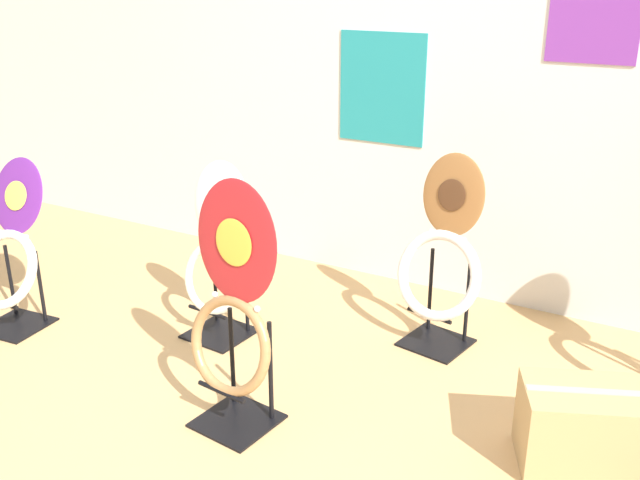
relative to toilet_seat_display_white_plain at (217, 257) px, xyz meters
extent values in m
cube|color=silver|center=(0.68, 1.03, 0.90)|extent=(8.00, 0.06, 2.60)
cube|color=teal|center=(0.35, 0.99, 0.66)|extent=(0.48, 0.01, 0.57)
cube|color=black|center=(0.00, -0.01, -0.39)|extent=(0.30, 0.30, 0.01)
cylinder|color=black|center=(-0.09, 0.09, -0.21)|extent=(0.02, 0.02, 0.35)
cylinder|color=black|center=(0.10, 0.07, -0.21)|extent=(0.02, 0.02, 0.35)
cylinder|color=black|center=(-0.01, -0.09, -0.25)|extent=(0.22, 0.04, 0.02)
torus|color=beige|center=(0.00, -0.03, -0.10)|extent=(0.36, 0.17, 0.34)
ellipsoid|color=white|center=(0.00, 0.04, 0.25)|extent=(0.33, 0.11, 0.39)
ellipsoid|color=silver|center=(0.00, 0.03, 0.25)|extent=(0.15, 0.04, 0.15)
sphere|color=silver|center=(-0.09, 0.02, 0.05)|extent=(0.02, 0.02, 0.02)
sphere|color=silver|center=(0.09, 0.01, 0.05)|extent=(0.02, 0.02, 0.02)
cube|color=black|center=(0.49, -0.55, -0.39)|extent=(0.31, 0.31, 0.01)
cylinder|color=black|center=(0.40, -0.45, -0.18)|extent=(0.02, 0.02, 0.41)
cylinder|color=black|center=(0.59, -0.47, -0.18)|extent=(0.02, 0.02, 0.41)
cylinder|color=black|center=(0.48, -0.63, -0.22)|extent=(0.22, 0.04, 0.02)
torus|color=#9E7042|center=(0.48, -0.57, -0.05)|extent=(0.39, 0.17, 0.38)
ellipsoid|color=#AD1E23|center=(0.49, -0.51, 0.34)|extent=(0.38, 0.10, 0.46)
ellipsoid|color=yellow|center=(0.49, -0.53, 0.34)|extent=(0.17, 0.04, 0.17)
sphere|color=silver|center=(0.39, -0.52, 0.11)|extent=(0.02, 0.02, 0.02)
sphere|color=silver|center=(0.59, -0.54, 0.11)|extent=(0.02, 0.02, 0.02)
cube|color=black|center=(-0.92, -0.44, -0.39)|extent=(0.30, 0.30, 0.01)
cylinder|color=black|center=(-1.02, -0.35, -0.20)|extent=(0.02, 0.02, 0.37)
cylinder|color=black|center=(-0.83, -0.34, -0.20)|extent=(0.02, 0.02, 0.37)
cylinder|color=black|center=(-0.91, -0.51, -0.24)|extent=(0.22, 0.04, 0.02)
torus|color=silver|center=(-0.92, -0.46, -0.09)|extent=(0.40, 0.27, 0.35)
ellipsoid|color=#60237F|center=(-0.93, -0.31, 0.23)|extent=(0.32, 0.18, 0.35)
ellipsoid|color=#E5CC4C|center=(-0.93, -0.32, 0.24)|extent=(0.14, 0.07, 0.13)
sphere|color=silver|center=(-1.01, -0.38, 0.06)|extent=(0.02, 0.02, 0.02)
sphere|color=silver|center=(-0.84, -0.36, 0.06)|extent=(0.02, 0.02, 0.02)
cube|color=black|center=(0.93, 0.41, -0.39)|extent=(0.32, 0.32, 0.01)
cylinder|color=black|center=(0.85, 0.52, -0.18)|extent=(0.02, 0.02, 0.41)
cylinder|color=black|center=(1.05, 0.48, -0.18)|extent=(0.02, 0.02, 0.41)
cylinder|color=black|center=(0.92, 0.34, -0.22)|extent=(0.22, 0.06, 0.02)
torus|color=silver|center=(0.93, 0.39, -0.04)|extent=(0.44, 0.25, 0.41)
ellipsoid|color=#936033|center=(0.95, 0.48, 0.31)|extent=(0.31, 0.13, 0.37)
ellipsoid|color=#4C2D19|center=(0.94, 0.47, 0.31)|extent=(0.14, 0.05, 0.14)
sphere|color=silver|center=(0.86, 0.47, 0.13)|extent=(0.02, 0.02, 0.02)
sphere|color=silver|center=(1.02, 0.44, 0.13)|extent=(0.02, 0.02, 0.02)
cube|color=tan|center=(1.68, -0.16, -0.25)|extent=(0.49, 0.42, 0.30)
cube|color=#B7AD89|center=(1.68, -0.16, -0.10)|extent=(0.38, 0.19, 0.00)
camera|label=1|loc=(1.90, -2.41, 1.24)|focal=40.00mm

